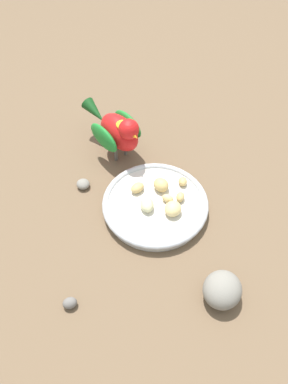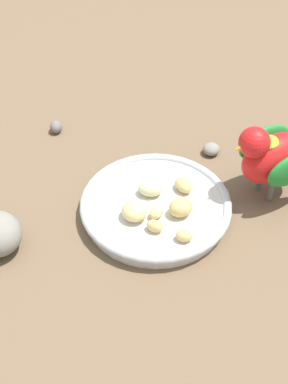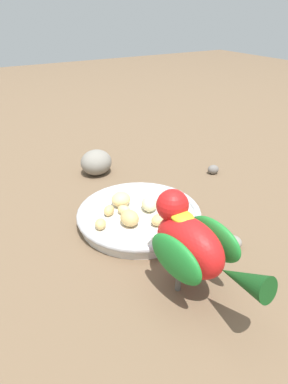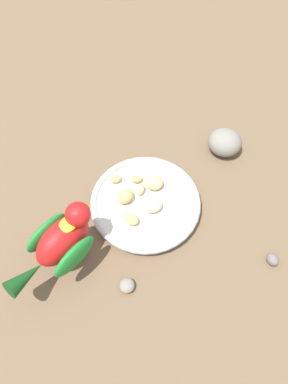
{
  "view_description": "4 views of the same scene",
  "coord_description": "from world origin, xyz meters",
  "px_view_note": "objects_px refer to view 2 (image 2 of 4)",
  "views": [
    {
      "loc": [
        0.35,
        0.42,
        0.73
      ],
      "look_at": [
        0.04,
        -0.02,
        0.05
      ],
      "focal_mm": 37.69,
      "sensor_mm": 36.0,
      "label": 1
    },
    {
      "loc": [
        -0.48,
        0.21,
        0.57
      ],
      "look_at": [
        0.02,
        0.02,
        0.06
      ],
      "focal_mm": 46.95,
      "sensor_mm": 36.0,
      "label": 2
    },
    {
      "loc": [
        -0.24,
        -0.48,
        0.37
      ],
      "look_at": [
        0.05,
        0.02,
        0.05
      ],
      "focal_mm": 32.3,
      "sensor_mm": 36.0,
      "label": 3
    },
    {
      "loc": [
        0.29,
        -0.26,
        0.68
      ],
      "look_at": [
        0.02,
        0.0,
        0.06
      ],
      "focal_mm": 33.37,
      "sensor_mm": 36.0,
      "label": 4
    }
  ],
  "objects_px": {
    "feeding_bowl": "(155,206)",
    "pebble_1": "(56,127)",
    "apple_piece_2": "(184,185)",
    "apple_piece_4": "(156,211)",
    "apple_piece_6": "(181,207)",
    "apple_piece_3": "(155,226)",
    "parrot": "(277,154)",
    "apple_piece_1": "(134,211)",
    "apple_piece_0": "(152,188)",
    "apple_piece_5": "(184,236)",
    "pebble_0": "(211,149)"
  },
  "relations": [
    {
      "from": "feeding_bowl",
      "to": "pebble_1",
      "type": "height_order",
      "value": "feeding_bowl"
    },
    {
      "from": "apple_piece_2",
      "to": "pebble_1",
      "type": "height_order",
      "value": "apple_piece_2"
    },
    {
      "from": "apple_piece_4",
      "to": "pebble_1",
      "type": "distance_m",
      "value": 0.3
    },
    {
      "from": "feeding_bowl",
      "to": "apple_piece_6",
      "type": "xyz_separation_m",
      "value": [
        -0.03,
        -0.03,
        0.02
      ]
    },
    {
      "from": "apple_piece_3",
      "to": "apple_piece_6",
      "type": "relative_size",
      "value": 0.68
    },
    {
      "from": "feeding_bowl",
      "to": "parrot",
      "type": "relative_size",
      "value": 1.14
    },
    {
      "from": "apple_piece_3",
      "to": "apple_piece_1",
      "type": "bearing_deg",
      "value": 28.38
    },
    {
      "from": "feeding_bowl",
      "to": "apple_piece_0",
      "type": "relative_size",
      "value": 6.04
    },
    {
      "from": "apple_piece_6",
      "to": "apple_piece_4",
      "type": "bearing_deg",
      "value": 73.21
    },
    {
      "from": "apple_piece_2",
      "to": "pebble_1",
      "type": "xyz_separation_m",
      "value": [
        0.25,
        0.15,
        -0.02
      ]
    },
    {
      "from": "feeding_bowl",
      "to": "apple_piece_4",
      "type": "xyz_separation_m",
      "value": [
        -0.02,
        0.01,
        0.02
      ]
    },
    {
      "from": "feeding_bowl",
      "to": "apple_piece_3",
      "type": "xyz_separation_m",
      "value": [
        -0.05,
        0.02,
        0.02
      ]
    },
    {
      "from": "apple_piece_1",
      "to": "apple_piece_3",
      "type": "relative_size",
      "value": 1.56
    },
    {
      "from": "feeding_bowl",
      "to": "apple_piece_3",
      "type": "height_order",
      "value": "apple_piece_3"
    },
    {
      "from": "apple_piece_0",
      "to": "parrot",
      "type": "relative_size",
      "value": 0.19
    },
    {
      "from": "apple_piece_3",
      "to": "apple_piece_6",
      "type": "bearing_deg",
      "value": -70.51
    },
    {
      "from": "apple_piece_3",
      "to": "pebble_1",
      "type": "relative_size",
      "value": 0.92
    },
    {
      "from": "feeding_bowl",
      "to": "apple_piece_4",
      "type": "relative_size",
      "value": 9.14
    },
    {
      "from": "apple_piece_5",
      "to": "parrot",
      "type": "xyz_separation_m",
      "value": [
        0.06,
        -0.18,
        0.05
      ]
    },
    {
      "from": "apple_piece_6",
      "to": "pebble_0",
      "type": "xyz_separation_m",
      "value": [
        0.13,
        -0.12,
        -0.03
      ]
    },
    {
      "from": "feeding_bowl",
      "to": "apple_piece_3",
      "type": "bearing_deg",
      "value": 157.78
    },
    {
      "from": "feeding_bowl",
      "to": "apple_piece_5",
      "type": "bearing_deg",
      "value": -172.3
    },
    {
      "from": "apple_piece_4",
      "to": "parrot",
      "type": "distance_m",
      "value": 0.2
    },
    {
      "from": "apple_piece_6",
      "to": "apple_piece_3",
      "type": "bearing_deg",
      "value": 109.49
    },
    {
      "from": "apple_piece_0",
      "to": "apple_piece_4",
      "type": "distance_m",
      "value": 0.05
    },
    {
      "from": "apple_piece_5",
      "to": "apple_piece_6",
      "type": "xyz_separation_m",
      "value": [
        0.05,
        -0.02,
        0.01
      ]
    },
    {
      "from": "pebble_1",
      "to": "pebble_0",
      "type": "bearing_deg",
      "value": -123.95
    },
    {
      "from": "apple_piece_3",
      "to": "pebble_1",
      "type": "bearing_deg",
      "value": 12.74
    },
    {
      "from": "apple_piece_1",
      "to": "apple_piece_5",
      "type": "relative_size",
      "value": 1.59
    },
    {
      "from": "parrot",
      "to": "pebble_1",
      "type": "relative_size",
      "value": 7.54
    },
    {
      "from": "apple_piece_0",
      "to": "pebble_0",
      "type": "distance_m",
      "value": 0.17
    },
    {
      "from": "parrot",
      "to": "pebble_1",
      "type": "distance_m",
      "value": 0.41
    },
    {
      "from": "apple_piece_2",
      "to": "apple_piece_5",
      "type": "xyz_separation_m",
      "value": [
        -0.1,
        0.04,
        -0.0
      ]
    },
    {
      "from": "pebble_0",
      "to": "apple_piece_0",
      "type": "bearing_deg",
      "value": 118.59
    },
    {
      "from": "apple_piece_1",
      "to": "pebble_1",
      "type": "xyz_separation_m",
      "value": [
        0.28,
        0.05,
        -0.02
      ]
    },
    {
      "from": "pebble_1",
      "to": "feeding_bowl",
      "type": "bearing_deg",
      "value": -160.7
    },
    {
      "from": "apple_piece_2",
      "to": "apple_piece_6",
      "type": "bearing_deg",
      "value": 150.99
    },
    {
      "from": "apple_piece_1",
      "to": "apple_piece_5",
      "type": "xyz_separation_m",
      "value": [
        -0.07,
        -0.05,
        -0.0
      ]
    },
    {
      "from": "apple_piece_3",
      "to": "parrot",
      "type": "height_order",
      "value": "parrot"
    },
    {
      "from": "apple_piece_2",
      "to": "apple_piece_0",
      "type": "bearing_deg",
      "value": 78.47
    },
    {
      "from": "apple_piece_3",
      "to": "pebble_0",
      "type": "height_order",
      "value": "apple_piece_3"
    },
    {
      "from": "apple_piece_1",
      "to": "apple_piece_3",
      "type": "height_order",
      "value": "apple_piece_1"
    },
    {
      "from": "feeding_bowl",
      "to": "pebble_0",
      "type": "bearing_deg",
      "value": -55.86
    },
    {
      "from": "apple_piece_0",
      "to": "apple_piece_4",
      "type": "xyz_separation_m",
      "value": [
        -0.05,
        0.01,
        -0.0
      ]
    },
    {
      "from": "pebble_0",
      "to": "parrot",
      "type": "bearing_deg",
      "value": -161.31
    },
    {
      "from": "apple_piece_6",
      "to": "pebble_1",
      "type": "bearing_deg",
      "value": 21.98
    },
    {
      "from": "apple_piece_4",
      "to": "parrot",
      "type": "xyz_separation_m",
      "value": [
        0.0,
        -0.2,
        0.05
      ]
    },
    {
      "from": "feeding_bowl",
      "to": "apple_piece_1",
      "type": "distance_m",
      "value": 0.05
    },
    {
      "from": "apple_piece_3",
      "to": "pebble_0",
      "type": "bearing_deg",
      "value": -48.11
    },
    {
      "from": "apple_piece_4",
      "to": "pebble_1",
      "type": "relative_size",
      "value": 0.94
    }
  ]
}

